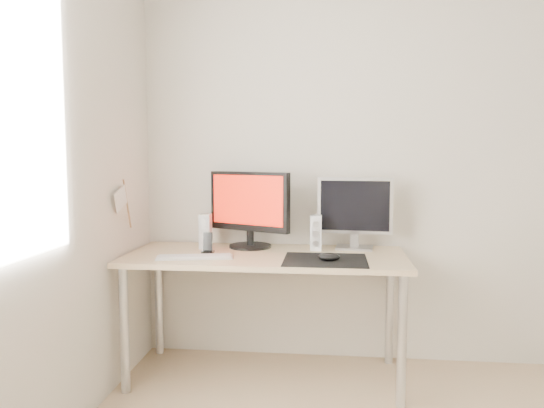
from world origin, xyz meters
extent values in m
plane|color=silver|center=(0.00, 1.75, 1.25)|extent=(3.50, 0.00, 3.50)
cube|color=black|center=(-0.59, 1.24, 0.73)|extent=(0.45, 0.40, 0.00)
ellipsoid|color=black|center=(-0.57, 1.21, 0.75)|extent=(0.12, 0.07, 0.04)
cube|color=#D1B587|center=(-0.93, 1.38, 0.71)|extent=(1.60, 0.70, 0.03)
cylinder|color=silver|center=(-1.67, 1.09, 0.35)|extent=(0.05, 0.05, 0.70)
cylinder|color=silver|center=(-0.19, 1.09, 0.35)|extent=(0.05, 0.05, 0.70)
cylinder|color=silver|center=(-1.67, 1.67, 0.35)|extent=(0.05, 0.05, 0.70)
cylinder|color=silver|center=(-0.19, 1.67, 0.35)|extent=(0.05, 0.05, 0.70)
cylinder|color=black|center=(-1.05, 1.59, 0.74)|extent=(0.35, 0.35, 0.02)
cylinder|color=black|center=(-1.05, 1.59, 0.81)|extent=(0.06, 0.06, 0.12)
cube|color=black|center=(-1.06, 1.58, 1.02)|extent=(0.52, 0.27, 0.36)
cube|color=#FA360D|center=(-1.07, 1.56, 1.03)|extent=(0.46, 0.21, 0.30)
cube|color=#BABABD|center=(-0.42, 1.61, 0.74)|extent=(0.24, 0.18, 0.01)
cube|color=#ADADAF|center=(-0.42, 1.61, 0.80)|extent=(0.05, 0.05, 0.10)
cube|color=silver|center=(-0.42, 1.61, 0.99)|extent=(0.45, 0.09, 0.34)
cube|color=black|center=(-0.42, 1.58, 0.99)|extent=(0.41, 0.05, 0.30)
cube|color=silver|center=(-1.32, 1.52, 0.84)|extent=(0.07, 0.08, 0.21)
cylinder|color=silver|center=(-1.32, 1.48, 0.78)|extent=(0.04, 0.01, 0.04)
cylinder|color=#B5B5B7|center=(-1.32, 1.48, 0.84)|extent=(0.04, 0.01, 0.04)
cylinder|color=silver|center=(-1.32, 1.48, 0.89)|extent=(0.04, 0.01, 0.04)
cube|color=white|center=(-0.65, 1.54, 0.84)|extent=(0.07, 0.08, 0.21)
cylinder|color=silver|center=(-0.65, 1.49, 0.78)|extent=(0.04, 0.01, 0.04)
cylinder|color=silver|center=(-0.65, 1.49, 0.84)|extent=(0.04, 0.01, 0.04)
cylinder|color=silver|center=(-0.65, 1.49, 0.89)|extent=(0.04, 0.01, 0.04)
cube|color=silver|center=(-1.31, 1.21, 0.73)|extent=(0.44, 0.20, 0.01)
cube|color=silver|center=(-1.31, 1.21, 0.74)|extent=(0.41, 0.19, 0.01)
cube|color=black|center=(-1.27, 1.37, 0.74)|extent=(0.07, 0.06, 0.01)
cube|color=black|center=(-1.27, 1.37, 0.80)|extent=(0.05, 0.02, 0.11)
cylinder|color=#A57F54|center=(-1.72, 1.30, 1.02)|extent=(0.01, 0.10, 0.29)
cube|color=white|center=(-1.72, 1.21, 1.06)|extent=(0.00, 0.19, 0.15)
camera|label=1|loc=(-0.56, -1.60, 1.31)|focal=35.00mm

